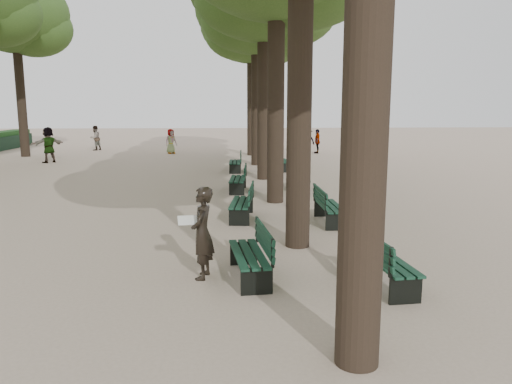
{
  "coord_description": "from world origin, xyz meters",
  "views": [
    {
      "loc": [
        -0.01,
        -7.41,
        3.02
      ],
      "look_at": [
        0.6,
        3.0,
        1.2
      ],
      "focal_mm": 35.0,
      "sensor_mm": 36.0,
      "label": 1
    }
  ],
  "objects": [
    {
      "name": "bench_right_3",
      "position": [
        2.63,
        15.74,
        0.27
      ],
      "size": [
        0.78,
        1.85,
        0.92
      ],
      "color": "black",
      "rests_on": "ground"
    },
    {
      "name": "pedestrian_b",
      "position": [
        5.1,
        23.95,
        0.8
      ],
      "size": [
        1.08,
        0.7,
        1.6
      ],
      "primitive_type": "imported",
      "rotation": [
        0.0,
        0.0,
        3.55
      ],
      "color": "#262628",
      "rests_on": "ground"
    },
    {
      "name": "tree_central_5",
      "position": [
        1.5,
        23.0,
        7.65
      ],
      "size": [
        6.0,
        6.0,
        9.95
      ],
      "color": "#33261C",
      "rests_on": "ground"
    },
    {
      "name": "bench_left_0",
      "position": [
        0.37,
        1.0,
        0.27
      ],
      "size": [
        0.75,
        1.85,
        0.92
      ],
      "color": "black",
      "rests_on": "ground"
    },
    {
      "name": "tree_far_5",
      "position": [
        -12.0,
        23.0,
        8.14
      ],
      "size": [
        6.0,
        6.0,
        10.45
      ],
      "color": "#33261C",
      "rests_on": "ground"
    },
    {
      "name": "pedestrian_e",
      "position": [
        -9.45,
        19.65,
        0.95
      ],
      "size": [
        1.52,
        1.5,
        1.89
      ],
      "primitive_type": "imported",
      "rotation": [
        0.0,
        0.0,
        3.92
      ],
      "color": "#262628",
      "rests_on": "ground"
    },
    {
      "name": "bench_right_2",
      "position": [
        2.63,
        10.12,
        0.27
      ],
      "size": [
        0.7,
        1.84,
        0.92
      ],
      "color": "black",
      "rests_on": "ground"
    },
    {
      "name": "bench_left_3",
      "position": [
        0.37,
        15.39,
        0.27
      ],
      "size": [
        0.62,
        1.81,
        0.92
      ],
      "color": "black",
      "rests_on": "ground"
    },
    {
      "name": "ground",
      "position": [
        0.0,
        0.0,
        0.0
      ],
      "size": [
        120.0,
        120.0,
        0.0
      ],
      "primitive_type": "plane",
      "color": "tan",
      "rests_on": "ground"
    },
    {
      "name": "bench_right_1",
      "position": [
        2.63,
        5.06,
        0.27
      ],
      "size": [
        0.58,
        1.8,
        0.92
      ],
      "color": "black",
      "rests_on": "ground"
    },
    {
      "name": "bench_left_1",
      "position": [
        0.37,
        5.69,
        0.27
      ],
      "size": [
        0.77,
        1.85,
        0.92
      ],
      "color": "black",
      "rests_on": "ground"
    },
    {
      "name": "bench_right_0",
      "position": [
        2.63,
        0.49,
        0.27
      ],
      "size": [
        0.74,
        1.85,
        0.92
      ],
      "color": "black",
      "rests_on": "ground"
    },
    {
      "name": "pedestrian_c",
      "position": [
        5.73,
        23.99,
        0.76
      ],
      "size": [
        0.49,
        0.94,
        1.52
      ],
      "primitive_type": "imported",
      "rotation": [
        0.0,
        0.0,
        4.49
      ],
      "color": "#262628",
      "rests_on": "ground"
    },
    {
      "name": "pedestrian_d",
      "position": [
        -3.52,
        24.33,
        0.78
      ],
      "size": [
        0.8,
        0.69,
        1.55
      ],
      "primitive_type": "imported",
      "rotation": [
        0.0,
        0.0,
        0.62
      ],
      "color": "#262628",
      "rests_on": "ground"
    },
    {
      "name": "man_with_map",
      "position": [
        -0.45,
        1.08,
        0.82
      ],
      "size": [
        0.65,
        0.7,
        1.63
      ],
      "color": "black",
      "rests_on": "ground"
    },
    {
      "name": "tree_central_4",
      "position": [
        1.5,
        18.0,
        7.65
      ],
      "size": [
        6.0,
        6.0,
        9.95
      ],
      "color": "#33261C",
      "rests_on": "ground"
    },
    {
      "name": "bench_left_2",
      "position": [
        0.37,
        10.03,
        0.27
      ],
      "size": [
        0.7,
        1.84,
        0.92
      ],
      "color": "black",
      "rests_on": "ground"
    },
    {
      "name": "pedestrian_a",
      "position": [
        -8.89,
        26.97,
        0.83
      ],
      "size": [
        0.7,
        0.86,
        1.66
      ],
      "primitive_type": "imported",
      "rotation": [
        0.0,
        0.0,
        4.18
      ],
      "color": "#262628",
      "rests_on": "ground"
    }
  ]
}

